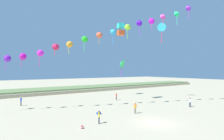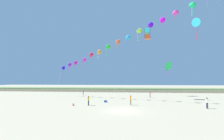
{
  "view_description": "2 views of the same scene",
  "coord_description": "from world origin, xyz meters",
  "px_view_note": "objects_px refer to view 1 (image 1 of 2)",
  "views": [
    {
      "loc": [
        -16.74,
        -15.07,
        6.59
      ],
      "look_at": [
        1.37,
        11.58,
        6.67
      ],
      "focal_mm": 28.0,
      "sensor_mm": 36.0,
      "label": 1
    },
    {
      "loc": [
        1.11,
        -21.24,
        4.18
      ],
      "look_at": [
        -2.51,
        8.43,
        6.31
      ],
      "focal_mm": 24.0,
      "sensor_mm": 36.0,
      "label": 2
    }
  ],
  "objects_px": {
    "person_mid_center": "(21,101)",
    "beach_cooler": "(99,113)",
    "large_kite_low_lead": "(121,64)",
    "beach_ball": "(82,127)",
    "person_far_right": "(116,96)",
    "person_near_left": "(99,116)",
    "large_kite_mid_trail": "(121,29)",
    "large_kite_high_solo": "(162,27)",
    "person_far_left": "(190,102)",
    "person_near_right": "(135,107)"
  },
  "relations": [
    {
      "from": "person_mid_center",
      "to": "beach_cooler",
      "type": "xyz_separation_m",
      "value": [
        8.84,
        -13.65,
        -0.73
      ]
    },
    {
      "from": "person_mid_center",
      "to": "large_kite_low_lead",
      "type": "distance_m",
      "value": 24.98
    },
    {
      "from": "large_kite_low_lead",
      "to": "beach_cooler",
      "type": "distance_m",
      "value": 22.17
    },
    {
      "from": "person_mid_center",
      "to": "beach_ball",
      "type": "height_order",
      "value": "person_mid_center"
    },
    {
      "from": "person_far_right",
      "to": "large_kite_low_lead",
      "type": "xyz_separation_m",
      "value": [
        5.43,
        5.34,
        7.45
      ]
    },
    {
      "from": "person_near_left",
      "to": "large_kite_mid_trail",
      "type": "bearing_deg",
      "value": 42.69
    },
    {
      "from": "large_kite_high_solo",
      "to": "person_mid_center",
      "type": "bearing_deg",
      "value": 160.55
    },
    {
      "from": "person_mid_center",
      "to": "large_kite_high_solo",
      "type": "xyz_separation_m",
      "value": [
        27.75,
        -9.8,
        15.58
      ]
    },
    {
      "from": "person_mid_center",
      "to": "large_kite_high_solo",
      "type": "relative_size",
      "value": 0.34
    },
    {
      "from": "person_mid_center",
      "to": "large_kite_mid_trail",
      "type": "xyz_separation_m",
      "value": [
        17.72,
        -7.44,
        14.22
      ]
    },
    {
      "from": "large_kite_high_solo",
      "to": "beach_cooler",
      "type": "bearing_deg",
      "value": -168.47
    },
    {
      "from": "person_far_left",
      "to": "large_kite_low_lead",
      "type": "relative_size",
      "value": 0.37
    },
    {
      "from": "person_far_left",
      "to": "beach_cooler",
      "type": "bearing_deg",
      "value": 163.58
    },
    {
      "from": "large_kite_low_lead",
      "to": "person_far_right",
      "type": "bearing_deg",
      "value": -135.44
    },
    {
      "from": "large_kite_high_solo",
      "to": "beach_cooler",
      "type": "xyz_separation_m",
      "value": [
        -18.91,
        -3.86,
        -16.3
      ]
    },
    {
      "from": "large_kite_mid_trail",
      "to": "large_kite_high_solo",
      "type": "relative_size",
      "value": 0.51
    },
    {
      "from": "person_near_right",
      "to": "beach_cooler",
      "type": "relative_size",
      "value": 2.89
    },
    {
      "from": "person_near_right",
      "to": "beach_cooler",
      "type": "distance_m",
      "value": 5.63
    },
    {
      "from": "large_kite_high_solo",
      "to": "beach_ball",
      "type": "xyz_separation_m",
      "value": [
        -23.66,
        -8.39,
        -16.34
      ]
    },
    {
      "from": "large_kite_low_lead",
      "to": "beach_cooler",
      "type": "xyz_separation_m",
      "value": [
        -15.01,
        -14.14,
        -8.14
      ]
    },
    {
      "from": "person_near_right",
      "to": "large_kite_high_solo",
      "type": "relative_size",
      "value": 0.35
    },
    {
      "from": "person_near_right",
      "to": "beach_ball",
      "type": "relative_size",
      "value": 4.61
    },
    {
      "from": "large_kite_low_lead",
      "to": "beach_ball",
      "type": "distance_m",
      "value": 28.39
    },
    {
      "from": "beach_cooler",
      "to": "beach_ball",
      "type": "xyz_separation_m",
      "value": [
        -4.75,
        -4.54,
        -0.03
      ]
    },
    {
      "from": "person_near_right",
      "to": "large_kite_low_lead",
      "type": "relative_size",
      "value": 0.37
    },
    {
      "from": "person_far_right",
      "to": "large_kite_high_solo",
      "type": "relative_size",
      "value": 0.33
    },
    {
      "from": "person_near_left",
      "to": "person_near_right",
      "type": "height_order",
      "value": "person_near_right"
    },
    {
      "from": "person_near_left",
      "to": "large_kite_mid_trail",
      "type": "height_order",
      "value": "large_kite_mid_trail"
    },
    {
      "from": "beach_cooler",
      "to": "person_near_left",
      "type": "bearing_deg",
      "value": -119.12
    },
    {
      "from": "person_near_left",
      "to": "large_kite_low_lead",
      "type": "height_order",
      "value": "large_kite_low_lead"
    },
    {
      "from": "person_near_right",
      "to": "beach_ball",
      "type": "height_order",
      "value": "person_near_right"
    },
    {
      "from": "person_mid_center",
      "to": "large_kite_low_lead",
      "type": "bearing_deg",
      "value": 1.16
    },
    {
      "from": "person_near_right",
      "to": "large_kite_high_solo",
      "type": "bearing_deg",
      "value": 25.31
    },
    {
      "from": "beach_ball",
      "to": "large_kite_mid_trail",
      "type": "bearing_deg",
      "value": 38.27
    },
    {
      "from": "large_kite_low_lead",
      "to": "person_near_right",
      "type": "bearing_deg",
      "value": -121.03
    },
    {
      "from": "person_near_right",
      "to": "large_kite_low_lead",
      "type": "distance_m",
      "value": 21.11
    },
    {
      "from": "person_far_left",
      "to": "large_kite_high_solo",
      "type": "xyz_separation_m",
      "value": [
        2.73,
        8.63,
        15.55
      ]
    },
    {
      "from": "beach_cooler",
      "to": "large_kite_mid_trail",
      "type": "bearing_deg",
      "value": 34.99
    },
    {
      "from": "person_near_left",
      "to": "large_kite_mid_trail",
      "type": "distance_m",
      "value": 20.79
    },
    {
      "from": "person_mid_center",
      "to": "person_far_left",
      "type": "bearing_deg",
      "value": -36.37
    },
    {
      "from": "large_kite_low_lead",
      "to": "person_mid_center",
      "type": "bearing_deg",
      "value": -178.84
    },
    {
      "from": "large_kite_high_solo",
      "to": "person_far_left",
      "type": "bearing_deg",
      "value": -107.55
    },
    {
      "from": "person_far_left",
      "to": "large_kite_low_lead",
      "type": "distance_m",
      "value": 20.33
    },
    {
      "from": "person_mid_center",
      "to": "beach_ball",
      "type": "bearing_deg",
      "value": -77.34
    },
    {
      "from": "person_far_left",
      "to": "large_kite_mid_trail",
      "type": "xyz_separation_m",
      "value": [
        -7.3,
        10.99,
        14.18
      ]
    },
    {
      "from": "person_far_right",
      "to": "large_kite_mid_trail",
      "type": "relative_size",
      "value": 0.64
    },
    {
      "from": "person_mid_center",
      "to": "person_far_right",
      "type": "height_order",
      "value": "person_mid_center"
    },
    {
      "from": "person_far_right",
      "to": "large_kite_low_lead",
      "type": "distance_m",
      "value": 10.66
    },
    {
      "from": "person_far_left",
      "to": "beach_ball",
      "type": "distance_m",
      "value": 20.95
    },
    {
      "from": "person_near_left",
      "to": "large_kite_low_lead",
      "type": "distance_m",
      "value": 26.17
    }
  ]
}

